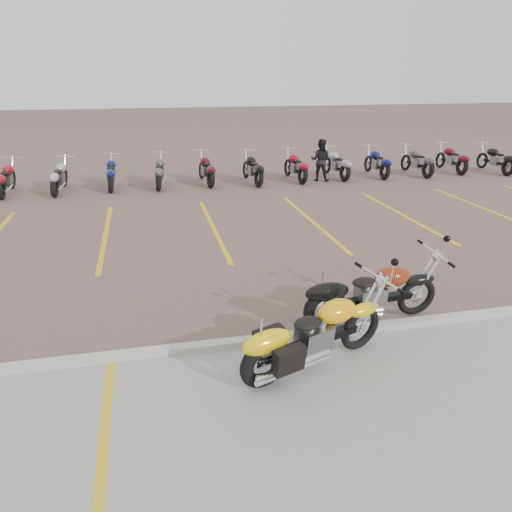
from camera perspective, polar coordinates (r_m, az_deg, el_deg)
The scene contains 9 objects.
ground at distance 9.32m, azimuth -1.44°, elevation -3.84°, with size 100.00×100.00×0.00m, color brown.
concrete_apron at distance 5.66m, azimuth 8.30°, elevation -22.30°, with size 60.00×5.00×0.01m, color #9E9B93.
curb at distance 7.56m, azimuth 1.59°, elevation -9.50°, with size 60.00×0.18×0.12m, color #ADAAA3.
parking_stripes at distance 13.03m, azimuth -4.91°, elevation 3.25°, with size 38.00×5.50×0.01m, color gold, non-canonical shape.
apron_stripe at distance 5.45m, azimuth -17.53°, elevation -25.16°, with size 0.12×5.00×0.00m, color gold.
yellow_cruiser at distance 6.81m, azimuth 6.20°, elevation -9.14°, with size 2.26×0.95×0.97m.
flame_cruiser at distance 8.14m, azimuth 12.66°, elevation -4.43°, with size 2.33×0.39×0.96m.
person_b at distance 18.74m, azimuth 7.37°, elevation 10.82°, with size 0.74×0.58×1.52m, color black.
bg_bike_row at distance 18.33m, azimuth -0.58°, elevation 10.10°, with size 20.47×2.01×1.10m.
Camera 1 is at (-1.64, -8.34, 3.83)m, focal length 35.00 mm.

